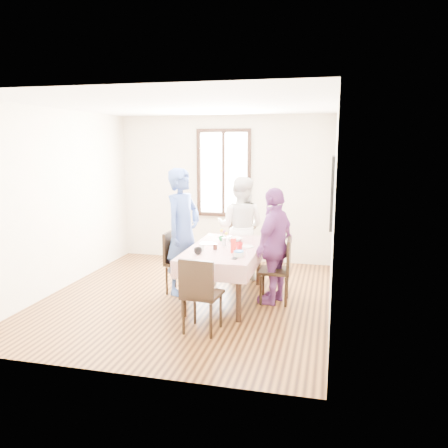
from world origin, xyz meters
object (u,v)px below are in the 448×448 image
Objects in this scene: person_far at (241,228)px; person_right at (274,246)px; chair_left at (181,262)px; chair_far at (241,250)px; chair_right at (275,270)px; person_left at (182,231)px; dining_table at (225,274)px; chair_near at (202,294)px.

person_right is (0.68, -1.07, -0.03)m from person_far.
chair_left is 0.56× the size of person_right.
person_right reaches higher than chair_far.
person_far is 1.27m from person_right.
chair_right is 0.56× the size of person_right.
chair_right is 0.49× the size of person_left.
chair_far reaches higher than dining_table.
person_right is at bearing 127.89° from person_far.
chair_near is at bearing 147.12° from chair_right.
chair_near is 0.56× the size of person_right.
person_right is at bearing 87.53° from chair_right.
dining_table is at bearing 80.10° from chair_far.
chair_near is (-0.70, -1.19, 0.00)m from chair_right.
chair_left is 0.47m from person_left.
chair_far is at bearing 30.27° from chair_right.
chair_near is 0.49× the size of person_left.
chair_left is at bearing 108.69° from person_left.
chair_left and chair_right have the same top height.
person_far reaches higher than chair_near.
dining_table is at bearing 95.36° from person_far.
chair_left is at bearing -74.57° from person_right.
person_right reaches higher than chair_left.
chair_right is at bearing 109.73° from person_right.
person_right is (1.36, -0.10, -0.12)m from person_left.
chair_right reaches higher than dining_table.
chair_right is 1.38m from chair_near.
person_left is 1.37m from person_right.
person_left is 1.18m from person_far.
dining_table is 0.81m from person_right.
chair_right is (0.70, 0.05, 0.08)m from dining_table.
person_left is at bearing 91.62° from chair_left.
chair_right is at bearing 87.38° from chair_left.
chair_right is 1.00× the size of chair_near.
chair_near is 1.54m from person_left.
dining_table is 0.90× the size of person_left.
person_left is at bearing 45.43° from chair_far.
chair_far is 0.56× the size of person_right.
person_far is at bearing -16.55° from person_left.
person_far is at bearing 95.64° from chair_near.
person_right is at bearing 112.14° from chair_far.
person_right reaches higher than chair_near.
person_left is at bearing 60.11° from person_far.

